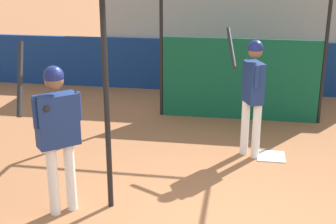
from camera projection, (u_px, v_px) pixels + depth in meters
name	position (u px, v px, depth m)	size (l,w,h in m)	color
outfield_wall	(239.00, 67.00, 10.94)	(24.00, 0.12, 1.22)	navy
bleacher_section	(242.00, 22.00, 12.23)	(6.50, 3.20, 2.90)	#9E9E99
batting_cage	(240.00, 58.00, 8.26)	(3.16, 3.81, 3.15)	black
home_plate	(271.00, 156.00, 7.56)	(0.44, 0.44, 0.02)	white
player_batter	(252.00, 87.00, 7.26)	(0.65, 0.74, 2.01)	white
player_waiting	(57.00, 125.00, 5.58)	(0.67, 0.77, 2.17)	white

